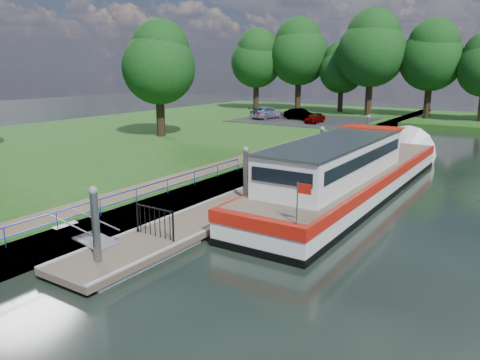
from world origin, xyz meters
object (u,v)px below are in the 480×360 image
Objects in this scene: pontoon at (288,184)px; car_a at (315,118)px; barge at (356,173)px; car_c at (267,112)px; car_b at (300,114)px.

pontoon is 24.40m from car_a.
barge reaches higher than car_c.
car_b is (-14.97, 23.78, 0.36)m from barge.
barge is at bearing -136.80° from car_b.
pontoon is 6.49× the size of car_c.
pontoon is 9.41× the size of car_a.
barge is (3.60, 0.83, 0.90)m from pontoon.
barge is 29.83m from car_c.
car_b is at bearing 144.60° from car_a.
pontoon is 27.14m from car_b.
pontoon is at bearing 132.94° from car_c.
car_a is 0.85× the size of car_b.
car_a is (-12.32, 21.93, 0.29)m from barge.
car_a is at bearing 110.96° from pontoon.
car_b is at bearing -159.77° from car_c.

